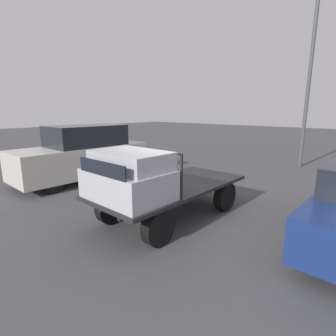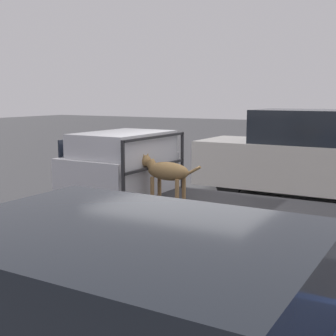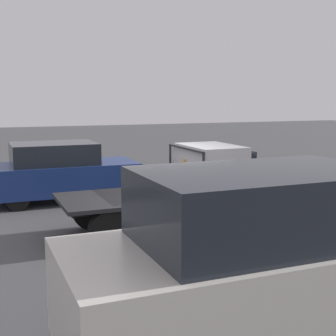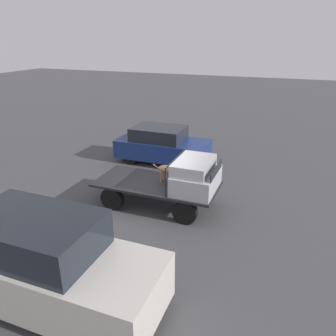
{
  "view_description": "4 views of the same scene",
  "coord_description": "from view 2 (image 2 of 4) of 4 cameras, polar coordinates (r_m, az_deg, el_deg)",
  "views": [
    {
      "loc": [
        4.77,
        4.21,
        2.69
      ],
      "look_at": [
        0.34,
        0.19,
        1.36
      ],
      "focal_mm": 28.0,
      "sensor_mm": 36.0,
      "label": 1
    },
    {
      "loc": [
        -3.16,
        6.19,
        2.43
      ],
      "look_at": [
        0.34,
        0.19,
        1.36
      ],
      "focal_mm": 50.0,
      "sensor_mm": 36.0,
      "label": 2
    },
    {
      "loc": [
        -3.54,
        -9.26,
        2.89
      ],
      "look_at": [
        0.34,
        0.19,
        1.36
      ],
      "focal_mm": 50.0,
      "sensor_mm": 36.0,
      "label": 3
    },
    {
      "loc": [
        4.0,
        -9.3,
        5.48
      ],
      "look_at": [
        0.34,
        0.19,
        1.36
      ],
      "focal_mm": 35.0,
      "sensor_mm": 36.0,
      "label": 4
    }
  ],
  "objects": [
    {
      "name": "ground_plane",
      "position": [
        7.36,
        3.11,
        -10.54
      ],
      "size": [
        80.0,
        80.0,
        0.0
      ],
      "primitive_type": "plane",
      "color": "#474749"
    },
    {
      "name": "flatbed_truck",
      "position": [
        7.18,
        3.15,
        -5.92
      ],
      "size": [
        4.17,
        1.91,
        0.84
      ],
      "color": "black",
      "rests_on": "ground"
    },
    {
      "name": "truck_cab",
      "position": [
        7.75,
        -5.82,
        0.47
      ],
      "size": [
        1.29,
        1.79,
        1.01
      ],
      "color": "#B7B7BC",
      "rests_on": "flatbed_truck"
    },
    {
      "name": "truck_headboard",
      "position": [
        7.34,
        -1.52,
        1.33
      ],
      "size": [
        0.04,
        1.79,
        0.97
      ],
      "color": "#232326",
      "rests_on": "flatbed_truck"
    },
    {
      "name": "dog",
      "position": [
        7.06,
        -0.4,
        -0.4
      ],
      "size": [
        1.08,
        0.28,
        0.72
      ],
      "rotation": [
        0.0,
        0.0,
        0.09
      ],
      "color": "#9E7547",
      "rests_on": "flatbed_truck"
    },
    {
      "name": "parked_pickup_far",
      "position": [
        11.58,
        16.52,
        1.42
      ],
      "size": [
        5.01,
        1.93,
        2.12
      ],
      "rotation": [
        0.0,
        0.0,
        0.06
      ],
      "color": "black",
      "rests_on": "ground"
    }
  ]
}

